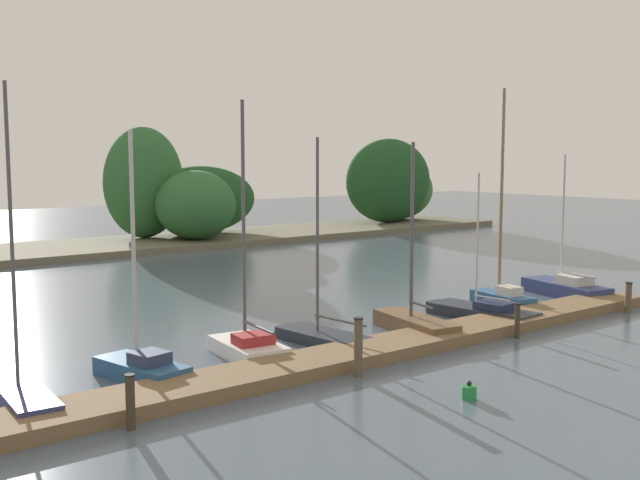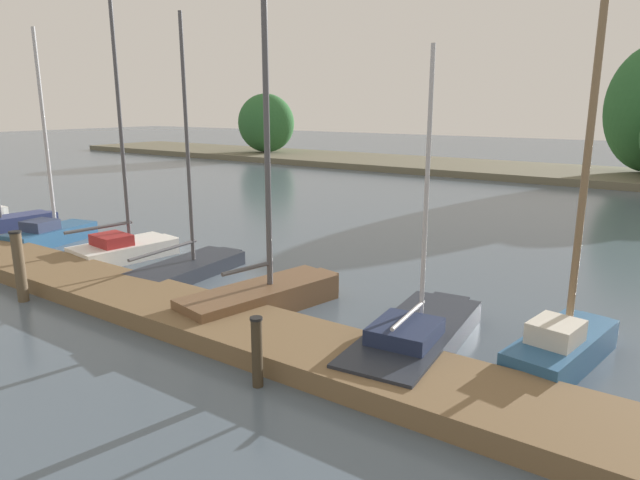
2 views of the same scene
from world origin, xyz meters
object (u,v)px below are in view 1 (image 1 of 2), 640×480
Objects in this scene: sailboat_9 at (564,287)px; mooring_piling_1 at (130,402)px; sailboat_6 at (412,321)px; sailboat_8 at (501,292)px; sailboat_7 at (480,311)px; sailboat_2 at (19,391)px; mooring_piling_4 at (628,297)px; sailboat_5 at (319,333)px; mooring_piling_2 at (358,347)px; channel_buoy_0 at (469,392)px; mooring_piling_3 at (517,320)px; sailboat_3 at (140,364)px; sailboat_4 at (247,343)px.

sailboat_9 is 4.83× the size of mooring_piling_1.
sailboat_6 is 0.75× the size of sailboat_8.
mooring_piling_1 is (-14.22, -2.61, 0.33)m from sailboat_7.
sailboat_6 reaches higher than mooring_piling_1.
sailboat_2 is 20.74m from mooring_piling_4.
sailboat_5 is at bearing 23.87° from mooring_piling_1.
mooring_piling_4 is at bearing -132.99° from sailboat_8.
sailboat_5 reaches higher than mooring_piling_2.
sailboat_8 is 18.21× the size of channel_buoy_0.
mooring_piling_1 reaches higher than mooring_piling_3.
mooring_piling_2 is 3.49× the size of channel_buoy_0.
sailboat_3 is at bearing 81.49° from sailboat_7.
mooring_piling_4 is (19.18, -0.07, -0.03)m from mooring_piling_1.
sailboat_3 is at bearing 143.84° from mooring_piling_2.
sailboat_3 is at bearing 97.27° from sailboat_6.
sailboat_5 is at bearing 163.22° from mooring_piling_4.
sailboat_2 is at bearing 113.26° from mooring_piling_1.
mooring_piling_2 is (-4.63, -2.64, 0.41)m from sailboat_6.
sailboat_2 reaches higher than sailboat_7.
sailboat_4 is at bearing 106.93° from channel_buoy_0.
sailboat_9 is (6.00, 0.69, 0.10)m from sailboat_7.
sailboat_2 is at bearing 167.84° from mooring_piling_3.
mooring_piling_1 is at bearing 94.70° from sailboat_7.
sailboat_2 is 15.54m from sailboat_7.
sailboat_9 is at bearing 9.27° from mooring_piling_1.
sailboat_5 is at bearing 102.12° from sailboat_9.
sailboat_9 reaches higher than mooring_piling_2.
sailboat_2 is 4.70× the size of mooring_piling_2.
sailboat_5 reaches higher than sailboat_9.
channel_buoy_0 is (-7.19, -5.65, -0.10)m from sailboat_7.
channel_buoy_0 is at bearing 169.30° from sailboat_5.
sailboat_9 is 20.49m from mooring_piling_1.
mooring_piling_4 is (17.47, -3.29, 0.17)m from sailboat_3.
mooring_piling_4 is at bearing -94.39° from sailboat_2.
sailboat_3 is 9.15m from sailboat_6.
mooring_piling_1 is 0.76× the size of mooring_piling_2.
sailboat_4 is at bearing 93.15° from sailboat_6.
sailboat_5 is 6.48m from channel_buoy_0.
mooring_piling_3 is at bearing -128.21° from sailboat_5.
sailboat_4 reaches higher than sailboat_6.
sailboat_2 is 6.18× the size of mooring_piling_1.
sailboat_6 is 3.38m from sailboat_7.
mooring_piling_2 is (7.52, -3.12, 0.45)m from sailboat_2.
mooring_piling_1 is 12.85m from mooring_piling_3.
sailboat_2 is 12.17m from sailboat_6.
sailboat_8 reaches higher than sailboat_4.
sailboat_7 reaches higher than mooring_piling_2.
sailboat_4 is at bearing 33.94° from mooring_piling_1.
mooring_piling_2 is at bearing 105.36° from channel_buoy_0.
sailboat_5 is 5.57× the size of mooring_piling_4.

